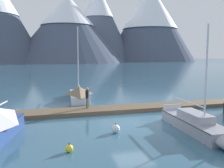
{
  "coord_description": "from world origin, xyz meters",
  "views": [
    {
      "loc": [
        -5.12,
        -15.09,
        4.5
      ],
      "look_at": [
        0.0,
        6.0,
        2.0
      ],
      "focal_mm": 39.24,
      "sensor_mm": 36.0,
      "label": 1
    }
  ],
  "objects_px": {
    "sailboat_second_berth": "(79,93)",
    "mooring_buoy_channel_marker": "(69,148)",
    "person_on_dock": "(87,96)",
    "sailboat_mid_dock_port": "(199,126)",
    "mooring_buoy_inner_mooring": "(116,129)"
  },
  "relations": [
    {
      "from": "sailboat_second_berth",
      "to": "person_on_dock",
      "type": "xyz_separation_m",
      "value": [
        0.1,
        -5.69,
        0.58
      ]
    },
    {
      "from": "sailboat_mid_dock_port",
      "to": "mooring_buoy_inner_mooring",
      "type": "distance_m",
      "value": 4.84
    },
    {
      "from": "sailboat_second_berth",
      "to": "mooring_buoy_channel_marker",
      "type": "relative_size",
      "value": 16.54
    },
    {
      "from": "sailboat_second_berth",
      "to": "sailboat_mid_dock_port",
      "type": "distance_m",
      "value": 13.95
    },
    {
      "from": "sailboat_mid_dock_port",
      "to": "person_on_dock",
      "type": "distance_m",
      "value": 9.01
    },
    {
      "from": "sailboat_second_berth",
      "to": "mooring_buoy_channel_marker",
      "type": "xyz_separation_m",
      "value": [
        -1.91,
        -13.83,
        -0.49
      ]
    },
    {
      "from": "sailboat_second_berth",
      "to": "mooring_buoy_inner_mooring",
      "type": "distance_m",
      "value": 11.56
    },
    {
      "from": "sailboat_second_berth",
      "to": "mooring_buoy_inner_mooring",
      "type": "bearing_deg",
      "value": -85.31
    },
    {
      "from": "sailboat_second_berth",
      "to": "sailboat_mid_dock_port",
      "type": "bearing_deg",
      "value": -66.23
    },
    {
      "from": "mooring_buoy_channel_marker",
      "to": "mooring_buoy_inner_mooring",
      "type": "distance_m",
      "value": 3.68
    },
    {
      "from": "sailboat_mid_dock_port",
      "to": "person_on_dock",
      "type": "xyz_separation_m",
      "value": [
        -5.52,
        7.07,
        0.79
      ]
    },
    {
      "from": "sailboat_mid_dock_port",
      "to": "mooring_buoy_inner_mooring",
      "type": "xyz_separation_m",
      "value": [
        -4.67,
        1.25,
        -0.22
      ]
    },
    {
      "from": "person_on_dock",
      "to": "mooring_buoy_inner_mooring",
      "type": "xyz_separation_m",
      "value": [
        0.85,
        -5.82,
        -1.01
      ]
    },
    {
      "from": "sailboat_second_berth",
      "to": "mooring_buoy_inner_mooring",
      "type": "relative_size",
      "value": 12.99
    },
    {
      "from": "mooring_buoy_inner_mooring",
      "to": "person_on_dock",
      "type": "bearing_deg",
      "value": 98.29
    }
  ]
}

